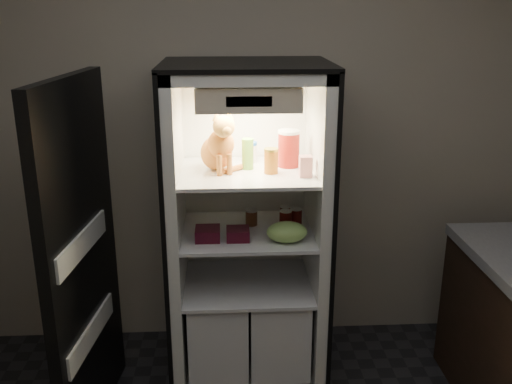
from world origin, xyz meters
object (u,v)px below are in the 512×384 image
soda_can_b (296,219)px  soda_can_c (286,221)px  parmesan_shaker (248,154)px  mayo_tub (250,152)px  refrigerator (247,249)px  grape_bag (287,232)px  berry_box_right (238,234)px  tabby_cat (219,147)px  condiment_jar (251,217)px  soda_can_a (285,215)px  salsa_jar (271,161)px  cream_carton (306,166)px  pepper_jar (289,148)px  berry_box_left (208,234)px

soda_can_b → soda_can_c: 0.07m
parmesan_shaker → mayo_tub: size_ratio=1.44×
soda_can_c → soda_can_b: bearing=30.8°
refrigerator → grape_bag: 0.38m
parmesan_shaker → berry_box_right: 0.44m
soda_can_c → tabby_cat: bearing=170.4°
parmesan_shaker → soda_can_b: bearing=-10.0°
refrigerator → tabby_cat: (-0.15, -0.04, 0.63)m
condiment_jar → berry_box_right: size_ratio=0.77×
grape_bag → berry_box_right: 0.27m
refrigerator → berry_box_right: size_ratio=15.15×
refrigerator → mayo_tub: (0.02, 0.12, 0.56)m
tabby_cat → mayo_tub: size_ratio=2.95×
soda_can_a → grape_bag: same height
soda_can_a → grape_bag: bearing=-93.6°
soda_can_c → condiment_jar: (-0.19, 0.12, -0.02)m
salsa_jar → cream_carton: size_ratio=1.22×
soda_can_b → parmesan_shaker: bearing=170.0°
pepper_jar → refrigerator: bearing=-175.8°
mayo_tub → soda_can_a: 0.42m
cream_carton → condiment_jar: cream_carton is taller
tabby_cat → grape_bag: tabby_cat is taller
soda_can_b → condiment_jar: soda_can_b is taller
refrigerator → soda_can_c: 0.32m
tabby_cat → condiment_jar: (0.18, 0.06, -0.43)m
parmesan_shaker → grape_bag: bearing=-47.2°
mayo_tub → soda_can_a: bearing=-27.9°
pepper_jar → grape_bag: (-0.03, -0.26, -0.40)m
soda_can_a → soda_can_c: soda_can_c is taller
refrigerator → soda_can_c: bearing=-26.6°
cream_carton → refrigerator: bearing=148.6°
soda_can_b → berry_box_right: bearing=-159.4°
parmesan_shaker → pepper_jar: 0.24m
refrigerator → soda_can_a: 0.30m
soda_can_b → berry_box_right: 0.36m
refrigerator → cream_carton: size_ratio=16.75×
refrigerator → soda_can_c: (0.21, -0.11, 0.21)m
tabby_cat → condiment_jar: 0.47m
soda_can_b → berry_box_left: 0.51m
soda_can_c → berry_box_left: 0.44m
condiment_jar → soda_can_c: bearing=-33.8°
mayo_tub → cream_carton: (0.28, -0.31, -0.00)m
soda_can_b → tabby_cat: bearing=176.8°
soda_can_a → parmesan_shaker: bearing=-170.2°
cream_carton → soda_can_c: (-0.09, 0.08, -0.34)m
refrigerator → tabby_cat: bearing=-163.5°
parmesan_shaker → cream_carton: size_ratio=1.53×
mayo_tub → cream_carton: 0.42m
condiment_jar → tabby_cat: bearing=-160.7°
pepper_jar → soda_can_a: 0.40m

